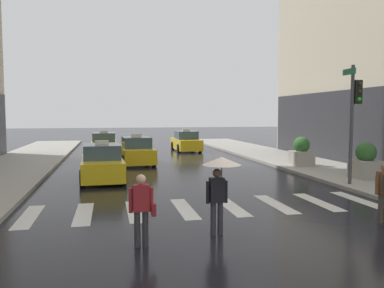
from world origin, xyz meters
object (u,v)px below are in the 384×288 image
(traffic_light_pole, at_px, (354,107))
(pedestrian_with_handbag, at_px, (142,206))
(pedestrian_with_umbrella, at_px, (220,174))
(planter_mid_block, at_px, (301,153))
(taxi_fourth, at_px, (186,142))
(taxi_third, at_px, (104,145))
(taxi_second, at_px, (136,152))
(planter_near_corner, at_px, (366,162))
(taxi_lead, at_px, (102,164))

(traffic_light_pole, height_order, pedestrian_with_handbag, traffic_light_pole)
(pedestrian_with_umbrella, xyz_separation_m, planter_mid_block, (7.75, 10.68, -0.64))
(traffic_light_pole, bearing_deg, taxi_fourth, 101.50)
(traffic_light_pole, height_order, pedestrian_with_umbrella, traffic_light_pole)
(traffic_light_pole, relative_size, taxi_fourth, 1.05)
(traffic_light_pole, relative_size, pedestrian_with_umbrella, 2.47)
(taxi_third, height_order, pedestrian_with_umbrella, pedestrian_with_umbrella)
(traffic_light_pole, bearing_deg, taxi_second, 129.85)
(taxi_third, distance_m, planter_mid_block, 14.69)
(pedestrian_with_umbrella, relative_size, planter_near_corner, 1.21)
(planter_near_corner, bearing_deg, pedestrian_with_umbrella, -144.10)
(taxi_lead, relative_size, planter_near_corner, 2.88)
(taxi_fourth, xyz_separation_m, pedestrian_with_umbrella, (-3.51, -22.25, 0.79))
(taxi_lead, xyz_separation_m, planter_near_corner, (11.47, -2.88, 0.15))
(traffic_light_pole, relative_size, pedestrian_with_handbag, 2.91)
(planter_near_corner, bearing_deg, taxi_second, 138.34)
(traffic_light_pole, bearing_deg, pedestrian_with_handbag, -148.66)
(taxi_second, xyz_separation_m, planter_mid_block, (8.80, -3.95, 0.15))
(taxi_second, height_order, planter_near_corner, taxi_second)
(pedestrian_with_handbag, height_order, planter_near_corner, planter_near_corner)
(pedestrian_with_umbrella, bearing_deg, taxi_fourth, 81.03)
(traffic_light_pole, bearing_deg, pedestrian_with_umbrella, -144.78)
(planter_near_corner, relative_size, planter_mid_block, 1.00)
(taxi_lead, height_order, taxi_second, same)
(taxi_third, distance_m, pedestrian_with_handbag, 21.20)
(traffic_light_pole, height_order, taxi_second, traffic_light_pole)
(taxi_second, height_order, taxi_third, same)
(taxi_lead, relative_size, taxi_third, 1.01)
(traffic_light_pole, height_order, taxi_third, traffic_light_pole)
(taxi_second, distance_m, taxi_third, 6.34)
(taxi_fourth, height_order, pedestrian_with_umbrella, pedestrian_with_umbrella)
(taxi_lead, height_order, planter_mid_block, taxi_lead)
(pedestrian_with_handbag, bearing_deg, planter_near_corner, 32.50)
(pedestrian_with_umbrella, distance_m, pedestrian_with_handbag, 2.11)
(taxi_second, height_order, pedestrian_with_handbag, taxi_second)
(pedestrian_with_handbag, xyz_separation_m, planter_mid_block, (9.71, 11.19, -0.06))
(taxi_second, xyz_separation_m, taxi_fourth, (4.56, 7.61, 0.00))
(taxi_lead, bearing_deg, planter_near_corner, -14.08)
(planter_mid_block, bearing_deg, taxi_third, 137.22)
(pedestrian_with_handbag, bearing_deg, taxi_fourth, 76.47)
(pedestrian_with_handbag, relative_size, planter_near_corner, 1.03)
(taxi_fourth, height_order, planter_near_corner, taxi_fourth)
(taxi_third, relative_size, planter_near_corner, 2.84)
(traffic_light_pole, relative_size, planter_mid_block, 3.00)
(taxi_lead, distance_m, taxi_third, 11.63)
(taxi_lead, relative_size, pedestrian_with_handbag, 2.79)
(taxi_third, bearing_deg, traffic_light_pole, -57.35)
(pedestrian_with_handbag, bearing_deg, planter_mid_block, 49.04)
(pedestrian_with_umbrella, bearing_deg, planter_near_corner, 35.90)
(traffic_light_pole, distance_m, taxi_lead, 11.10)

